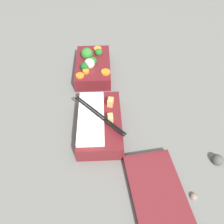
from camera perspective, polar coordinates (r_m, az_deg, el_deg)
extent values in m
plane|color=slate|center=(0.73, -4.99, 3.27)|extent=(3.00, 3.00, 0.00)
cube|color=maroon|center=(0.82, -4.95, 11.59)|extent=(0.21, 0.12, 0.05)
sphere|color=#236023|center=(0.80, -4.80, 13.11)|extent=(0.03, 0.03, 0.03)
sphere|color=#19511E|center=(0.77, -7.18, 11.69)|extent=(0.03, 0.03, 0.03)
sphere|color=#2D7028|center=(0.83, -6.58, 14.89)|extent=(0.04, 0.04, 0.04)
sphere|color=#236023|center=(0.84, -3.52, 15.29)|extent=(0.03, 0.03, 0.03)
cylinder|color=orange|center=(0.75, -8.39, 9.40)|extent=(0.03, 0.03, 0.01)
cylinder|color=orange|center=(0.76, -6.84, 10.51)|extent=(0.03, 0.03, 0.01)
cylinder|color=orange|center=(0.75, -1.69, 10.40)|extent=(0.03, 0.03, 0.01)
cylinder|color=orange|center=(0.87, -3.78, 16.15)|extent=(0.04, 0.04, 0.01)
sphere|color=beige|center=(0.78, -5.93, 12.44)|extent=(0.04, 0.04, 0.04)
cube|color=maroon|center=(0.63, -3.25, -3.03)|extent=(0.21, 0.12, 0.05)
cube|color=white|center=(0.61, -5.81, -1.34)|extent=(0.19, 0.07, 0.01)
cube|color=#F4A356|center=(0.63, -0.40, 2.60)|extent=(0.03, 0.02, 0.02)
cube|color=#EAB266|center=(0.59, -0.43, -1.59)|extent=(0.02, 0.02, 0.02)
cylinder|color=black|center=(0.60, -3.65, -0.92)|extent=(0.14, 0.14, 0.01)
cylinder|color=black|center=(0.60, -3.16, -0.56)|extent=(0.14, 0.14, 0.01)
cube|color=maroon|center=(0.55, 11.74, -20.12)|extent=(0.22, 0.15, 0.02)
sphere|color=#474442|center=(0.64, 25.81, -11.17)|extent=(0.03, 0.03, 0.03)
sphere|color=#7A6B5B|center=(0.57, 20.58, -19.85)|extent=(0.02, 0.02, 0.02)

